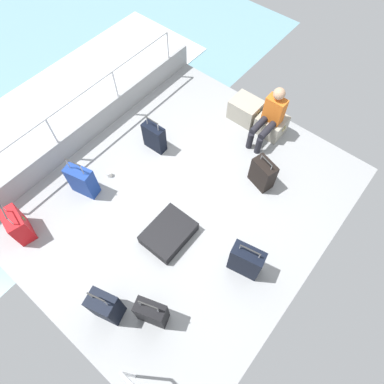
# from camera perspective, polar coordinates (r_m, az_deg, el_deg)

# --- Properties ---
(ground_plane) EXTENTS (4.40, 5.20, 0.06)m
(ground_plane) POSITION_cam_1_polar(r_m,az_deg,el_deg) (5.51, -1.18, -1.49)
(ground_plane) COLOR #939699
(gunwale_port) EXTENTS (0.06, 5.20, 0.45)m
(gunwale_port) POSITION_cam_1_polar(r_m,az_deg,el_deg) (6.36, -16.63, 10.66)
(gunwale_port) COLOR #939699
(gunwale_port) RESTS_ON ground_plane
(railing_port) EXTENTS (0.04, 4.20, 1.02)m
(railing_port) POSITION_cam_1_polar(r_m,az_deg,el_deg) (5.97, -17.99, 14.13)
(railing_port) COLOR silver
(railing_port) RESTS_ON ground_plane
(sea_wake) EXTENTS (12.00, 12.00, 0.01)m
(sea_wake) POSITION_cam_1_polar(r_m,az_deg,el_deg) (7.70, -22.64, 12.55)
(sea_wake) COLOR #6B99A8
(sea_wake) RESTS_ON ground_plane
(cargo_crate_0) EXTENTS (0.57, 0.45, 0.40)m
(cargo_crate_0) POSITION_cam_1_polar(r_m,az_deg,el_deg) (6.50, 9.14, 13.77)
(cargo_crate_0) COLOR #9E9989
(cargo_crate_0) RESTS_ON ground_plane
(cargo_crate_1) EXTENTS (0.53, 0.44, 0.35)m
(cargo_crate_1) POSITION_cam_1_polar(r_m,az_deg,el_deg) (6.37, 13.40, 11.18)
(cargo_crate_1) COLOR #9E9989
(cargo_crate_1) RESTS_ON ground_plane
(passenger_seated) EXTENTS (0.34, 0.66, 1.05)m
(passenger_seated) POSITION_cam_1_polar(r_m,az_deg,el_deg) (5.99, 13.20, 12.57)
(passenger_seated) COLOR orange
(passenger_seated) RESTS_ON ground_plane
(suitcase_0) EXTENTS (0.41, 0.20, 0.70)m
(suitcase_0) POSITION_cam_1_polar(r_m,az_deg,el_deg) (5.92, -6.47, 9.32)
(suitcase_0) COLOR black
(suitcase_0) RESTS_ON ground_plane
(suitcase_1) EXTENTS (0.49, 0.31, 0.74)m
(suitcase_1) POSITION_cam_1_polar(r_m,az_deg,el_deg) (4.78, 9.22, -11.53)
(suitcase_1) COLOR black
(suitcase_1) RESTS_ON ground_plane
(suitcase_2) EXTENTS (0.47, 0.31, 0.80)m
(suitcase_2) POSITION_cam_1_polar(r_m,az_deg,el_deg) (5.61, -18.29, 1.84)
(suitcase_2) COLOR navy
(suitcase_2) RESTS_ON ground_plane
(suitcase_3) EXTENTS (0.48, 0.34, 0.72)m
(suitcase_3) POSITION_cam_1_polar(r_m,az_deg,el_deg) (5.62, -27.67, -5.04)
(suitcase_3) COLOR red
(suitcase_3) RESTS_ON ground_plane
(suitcase_4) EXTENTS (0.58, 0.77, 0.21)m
(suitcase_4) POSITION_cam_1_polar(r_m,az_deg,el_deg) (5.11, -4.02, -7.03)
(suitcase_4) COLOR black
(suitcase_4) RESTS_ON ground_plane
(suitcase_5) EXTENTS (0.42, 0.34, 0.87)m
(suitcase_5) POSITION_cam_1_polar(r_m,az_deg,el_deg) (4.68, -14.54, -18.48)
(suitcase_5) COLOR black
(suitcase_5) RESTS_ON ground_plane
(suitcase_6) EXTENTS (0.44, 0.32, 0.78)m
(suitcase_6) POSITION_cam_1_polar(r_m,az_deg,el_deg) (4.59, -6.88, -19.85)
(suitcase_6) COLOR black
(suitcase_6) RESTS_ON ground_plane
(suitcase_7) EXTENTS (0.45, 0.33, 0.63)m
(suitcase_7) POSITION_cam_1_polar(r_m,az_deg,el_deg) (5.55, 12.01, 3.13)
(suitcase_7) COLOR black
(suitcase_7) RESTS_ON ground_plane
(paper_cup) EXTENTS (0.08, 0.08, 0.10)m
(paper_cup) POSITION_cam_1_polar(r_m,az_deg,el_deg) (5.86, -13.99, 2.99)
(paper_cup) COLOR white
(paper_cup) RESTS_ON ground_plane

